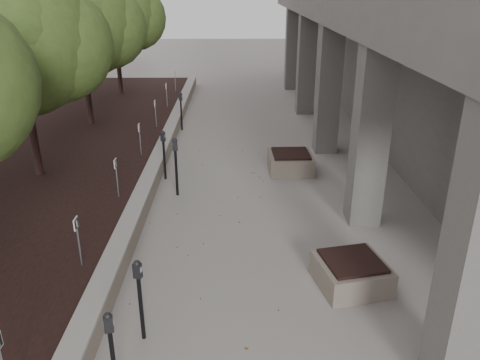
{
  "coord_description": "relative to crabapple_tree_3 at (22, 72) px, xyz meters",
  "views": [
    {
      "loc": [
        0.45,
        -3.95,
        5.15
      ],
      "look_at": [
        0.56,
        6.47,
        0.83
      ],
      "focal_mm": 35.69,
      "sensor_mm": 36.0,
      "label": 1
    }
  ],
  "objects": [
    {
      "name": "retaining_wall",
      "position": [
        2.97,
        1.0,
        -2.87
      ],
      "size": [
        0.39,
        26.0,
        0.5
      ],
      "primitive_type": null,
      "color": "gray",
      "rests_on": "ground"
    },
    {
      "name": "planting_bed",
      "position": [
        -0.7,
        1.0,
        -2.92
      ],
      "size": [
        7.0,
        26.0,
        0.4
      ],
      "primitive_type": "cube",
      "color": "black",
      "rests_on": "ground"
    },
    {
      "name": "crabapple_tree_3",
      "position": [
        0.0,
        0.0,
        0.0
      ],
      "size": [
        4.6,
        4.0,
        5.44
      ],
      "primitive_type": null,
      "color": "#37521F",
      "rests_on": "planting_bed"
    },
    {
      "name": "crabapple_tree_4",
      "position": [
        0.0,
        5.0,
        0.0
      ],
      "size": [
        4.6,
        4.0,
        5.44
      ],
      "primitive_type": null,
      "color": "#37521F",
      "rests_on": "planting_bed"
    },
    {
      "name": "crabapple_tree_5",
      "position": [
        0.0,
        10.0,
        0.0
      ],
      "size": [
        4.6,
        4.0,
        5.44
      ],
      "primitive_type": null,
      "color": "#37521F",
      "rests_on": "planting_bed"
    },
    {
      "name": "parking_sign_3",
      "position": [
        2.45,
        -4.5,
        -2.24
      ],
      "size": [
        0.04,
        0.22,
        0.96
      ],
      "primitive_type": null,
      "color": "black",
      "rests_on": "planting_bed"
    },
    {
      "name": "parking_sign_4",
      "position": [
        2.45,
        -1.5,
        -2.24
      ],
      "size": [
        0.04,
        0.22,
        0.96
      ],
      "primitive_type": null,
      "color": "black",
      "rests_on": "planting_bed"
    },
    {
      "name": "parking_sign_5",
      "position": [
        2.45,
        1.5,
        -2.24
      ],
      "size": [
        0.04,
        0.22,
        0.96
      ],
      "primitive_type": null,
      "color": "black",
      "rests_on": "planting_bed"
    },
    {
      "name": "parking_sign_6",
      "position": [
        2.45,
        4.5,
        -2.24
      ],
      "size": [
        0.04,
        0.22,
        0.96
      ],
      "primitive_type": null,
      "color": "black",
      "rests_on": "planting_bed"
    },
    {
      "name": "parking_sign_7",
      "position": [
        2.45,
        7.5,
        -2.24
      ],
      "size": [
        0.04,
        0.22,
        0.96
      ],
      "primitive_type": null,
      "color": "black",
      "rests_on": "planting_bed"
    },
    {
      "name": "parking_sign_8",
      "position": [
        2.45,
        10.5,
        -2.24
      ],
      "size": [
        0.04,
        0.22,
        0.96
      ],
      "primitive_type": null,
      "color": "black",
      "rests_on": "planting_bed"
    },
    {
      "name": "parking_meter_1",
      "position": [
        3.65,
        -7.11,
        -2.44
      ],
      "size": [
        0.15,
        0.12,
        1.37
      ],
      "primitive_type": null,
      "rotation": [
        0.0,
        0.0,
        0.21
      ],
      "color": "black",
      "rests_on": "ground"
    },
    {
      "name": "parking_meter_2",
      "position": [
        3.8,
        -5.98,
        -2.41
      ],
      "size": [
        0.16,
        0.14,
        1.41
      ],
      "primitive_type": null,
      "rotation": [
        0.0,
        0.0,
        -0.28
      ],
      "color": "black",
      "rests_on": "ground"
    },
    {
      "name": "parking_meter_3",
      "position": [
        3.28,
        0.56,
        -2.41
      ],
      "size": [
        0.17,
        0.14,
        1.43
      ],
      "primitive_type": null,
      "rotation": [
        0.0,
        0.0,
        -0.33
      ],
      "color": "black",
      "rests_on": "ground"
    },
    {
      "name": "parking_meter_4",
      "position": [
        3.73,
        -0.53,
        -2.34
      ],
      "size": [
        0.17,
        0.13,
        1.56
      ],
      "primitive_type": null,
      "rotation": [
        0.0,
        0.0,
        0.13
      ],
      "color": "black",
      "rests_on": "ground"
    },
    {
      "name": "parking_meter_5",
      "position": [
        3.25,
        5.42,
        -2.4
      ],
      "size": [
        0.16,
        0.13,
        1.44
      ],
      "primitive_type": null,
      "rotation": [
        0.0,
        0.0,
        -0.22
      ],
      "color": "black",
      "rests_on": "ground"
    },
    {
      "name": "planter_front",
      "position": [
        7.35,
        -4.61,
        -2.84
      ],
      "size": [
        1.4,
        1.4,
        0.55
      ],
      "primitive_type": null,
      "rotation": [
        0.0,
        0.0,
        0.21
      ],
      "color": "gray",
      "rests_on": "ground"
    },
    {
      "name": "planter_back",
      "position": [
        6.87,
        1.13,
        -2.83
      ],
      "size": [
        1.28,
        1.28,
        0.58
      ],
      "primitive_type": null,
      "rotation": [
        0.0,
        0.0,
        0.02
      ],
      "color": "gray",
      "rests_on": "ground"
    },
    {
      "name": "berry_scatter",
      "position": [
        4.7,
        -3.0,
        -3.11
      ],
      "size": [
        3.3,
        14.1,
        0.02
      ],
      "primitive_type": null,
      "color": "maroon",
      "rests_on": "ground"
    }
  ]
}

